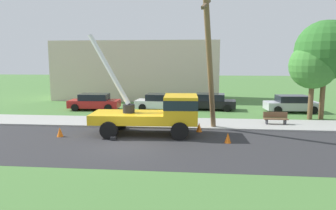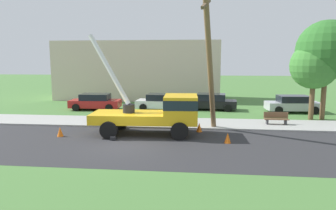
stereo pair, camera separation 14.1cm
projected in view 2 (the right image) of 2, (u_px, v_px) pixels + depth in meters
The scene contains 16 objects.
ground_plane at pixel (158, 108), 28.06m from camera, with size 120.00×120.00×0.00m, color #477538.
road_asphalt at pixel (127, 144), 16.25m from camera, with size 80.00×7.64×0.01m, color #2B2B2D.
sidewalk_strip at pixel (146, 122), 21.68m from camera, with size 80.00×3.42×0.10m, color #9E9E99.
utility_truck at pixel (159, 111), 18.14m from camera, with size 6.87×3.21×5.98m.
leaning_utility_pole at pixel (210, 61), 17.88m from camera, with size 1.16×3.92×8.47m.
traffic_cone_ahead at pixel (228, 138), 16.40m from camera, with size 0.36×0.36×0.56m, color orange.
traffic_cone_behind at pixel (60, 132), 17.82m from camera, with size 0.36×0.36×0.56m, color orange.
traffic_cone_curbside at pixel (199, 127), 18.97m from camera, with size 0.36×0.36×0.56m, color orange.
parked_sedan_red at pixel (95, 102), 27.32m from camera, with size 4.48×2.15×1.42m.
parked_sedan_white at pixel (162, 102), 27.14m from camera, with size 4.50×2.19×1.42m.
parked_sedan_black at pixel (211, 102), 27.28m from camera, with size 4.53×2.25×1.42m.
parked_sedan_silver at pixel (293, 104), 25.94m from camera, with size 4.52×2.23×1.42m.
park_bench at pixel (276, 119), 20.75m from camera, with size 1.60×0.45×0.90m.
roadside_tree_near at pixel (327, 51), 22.24m from camera, with size 4.34×4.34×7.25m.
roadside_tree_far at pixel (314, 66), 22.34m from camera, with size 3.40×3.40×5.69m.
lowrise_building_backdrop at pixel (139, 70), 34.98m from camera, with size 18.00×6.00×6.40m, color beige.
Camera 2 is at (3.81, -15.46, 4.42)m, focal length 32.92 mm.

